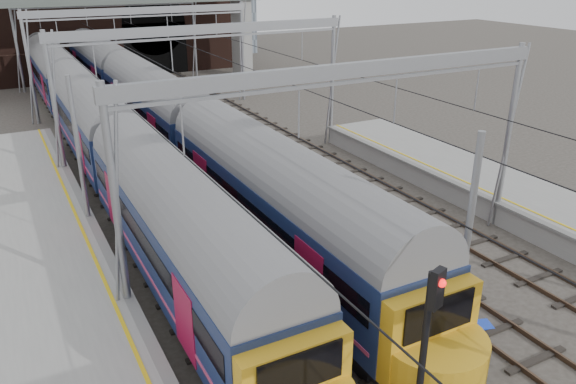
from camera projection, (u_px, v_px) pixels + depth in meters
tracks at (264, 203)px, 27.53m from camera, size 14.40×80.00×0.22m
overhead_line at (210, 50)px, 30.33m from camera, size 16.80×80.00×8.00m
retaining_wall at (117, 33)px, 56.64m from camera, size 28.00×2.75×9.00m
overbridge at (112, 6)px, 50.07m from camera, size 28.00×3.00×9.25m
train_main at (124, 83)px, 41.97m from camera, size 2.96×68.39×5.04m
train_second at (71, 93)px, 39.12m from camera, size 2.85×65.77×4.88m
signal_near_left at (427, 343)px, 12.38m from camera, size 0.40×0.48×5.11m
equip_cover_a at (301, 286)px, 20.45m from camera, size 0.97×0.78×0.10m
equip_cover_b at (269, 264)px, 21.93m from camera, size 1.09×0.91×0.11m
equip_cover_c at (479, 326)px, 18.21m from camera, size 0.93×0.79×0.09m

